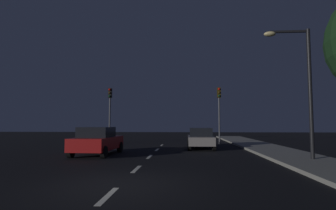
% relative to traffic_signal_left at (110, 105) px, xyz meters
% --- Properties ---
extents(ground_plane, '(80.00, 80.00, 0.00)m').
position_rel_traffic_signal_left_xyz_m(ground_plane, '(4.85, -8.39, -3.49)').
color(ground_plane, black).
extents(sidewalk_curb_right, '(3.00, 40.00, 0.15)m').
position_rel_traffic_signal_left_xyz_m(sidewalk_curb_right, '(12.35, -8.39, -3.42)').
color(sidewalk_curb_right, gray).
rests_on(sidewalk_curb_right, ground_plane).
extents(lane_stripe_nearest, '(0.16, 1.60, 0.01)m').
position_rel_traffic_signal_left_xyz_m(lane_stripe_nearest, '(4.85, -16.59, -3.49)').
color(lane_stripe_nearest, silver).
rests_on(lane_stripe_nearest, ground_plane).
extents(lane_stripe_second, '(0.16, 1.60, 0.01)m').
position_rel_traffic_signal_left_xyz_m(lane_stripe_second, '(4.85, -12.79, -3.49)').
color(lane_stripe_second, silver).
rests_on(lane_stripe_second, ground_plane).
extents(lane_stripe_third, '(0.16, 1.60, 0.01)m').
position_rel_traffic_signal_left_xyz_m(lane_stripe_third, '(4.85, -8.99, -3.49)').
color(lane_stripe_third, silver).
rests_on(lane_stripe_third, ground_plane).
extents(lane_stripe_fourth, '(0.16, 1.60, 0.01)m').
position_rel_traffic_signal_left_xyz_m(lane_stripe_fourth, '(4.85, -5.19, -3.49)').
color(lane_stripe_fourth, silver).
rests_on(lane_stripe_fourth, ground_plane).
extents(lane_stripe_fifth, '(0.16, 1.60, 0.01)m').
position_rel_traffic_signal_left_xyz_m(lane_stripe_fifth, '(4.85, -1.39, -3.49)').
color(lane_stripe_fifth, silver).
rests_on(lane_stripe_fifth, ground_plane).
extents(traffic_signal_left, '(0.32, 0.38, 4.99)m').
position_rel_traffic_signal_left_xyz_m(traffic_signal_left, '(0.00, 0.00, 0.00)').
color(traffic_signal_left, '#4C4C51').
rests_on(traffic_signal_left, ground_plane).
extents(traffic_signal_right, '(0.32, 0.38, 4.95)m').
position_rel_traffic_signal_left_xyz_m(traffic_signal_right, '(9.77, -0.00, -0.02)').
color(traffic_signal_right, '#4C4C51').
rests_on(traffic_signal_right, ground_plane).
extents(car_stopped_ahead, '(1.85, 4.08, 1.48)m').
position_rel_traffic_signal_left_xyz_m(car_stopped_ahead, '(7.86, -4.28, -2.75)').
color(car_stopped_ahead, gray).
rests_on(car_stopped_ahead, ground_plane).
extents(car_adjacent_lane, '(2.13, 4.06, 1.58)m').
position_rel_traffic_signal_left_xyz_m(car_adjacent_lane, '(1.77, -8.38, -2.70)').
color(car_adjacent_lane, '#B21919').
rests_on(car_adjacent_lane, ground_plane).
extents(street_lamp_right, '(2.15, 0.36, 6.29)m').
position_rel_traffic_signal_left_xyz_m(street_lamp_right, '(12.27, -10.47, 0.38)').
color(street_lamp_right, black).
rests_on(street_lamp_right, ground_plane).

